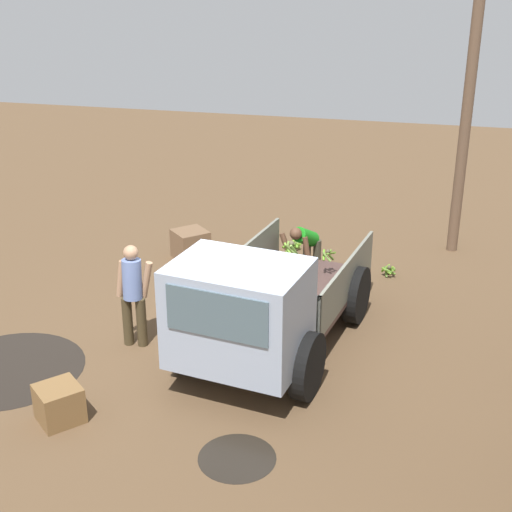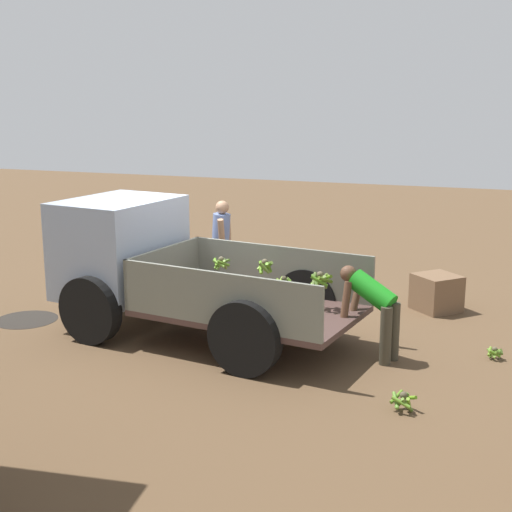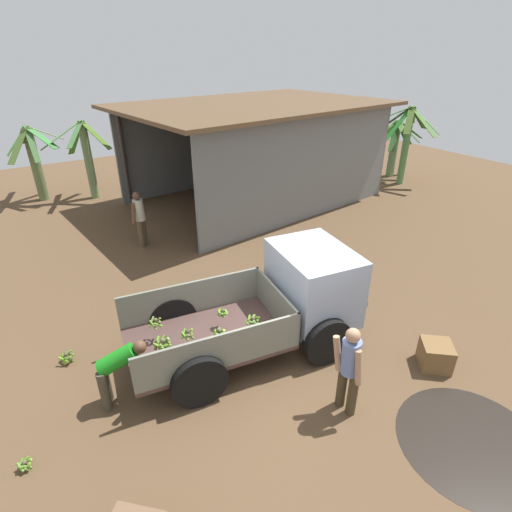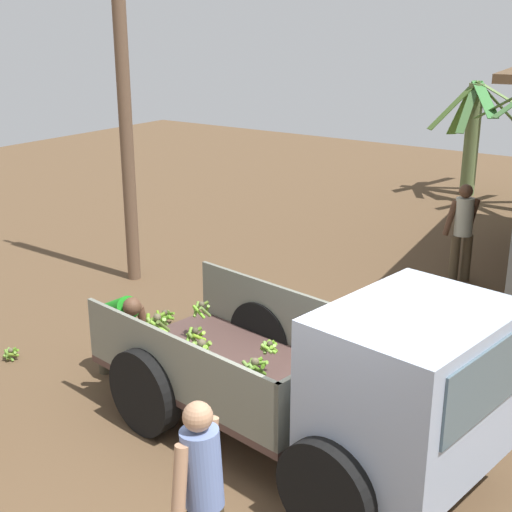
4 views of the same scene
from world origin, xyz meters
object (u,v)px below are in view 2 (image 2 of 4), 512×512
at_px(person_worker_loading, 373,304).
at_px(banana_bunch_on_ground_1, 403,400).
at_px(cargo_truck, 150,263).
at_px(wooden_crate_0, 437,293).
at_px(banana_bunch_on_ground_0, 495,352).
at_px(wooden_crate_1, 118,269).
at_px(person_foreground_visitor, 221,243).

relative_size(person_worker_loading, banana_bunch_on_ground_1, 3.98).
xyz_separation_m(cargo_truck, banana_bunch_on_ground_1, (-3.90, 1.60, -0.85)).
bearing_deg(banana_bunch_on_ground_1, wooden_crate_0, -89.02).
relative_size(banana_bunch_on_ground_0, wooden_crate_0, 0.35).
height_order(banana_bunch_on_ground_1, wooden_crate_1, wooden_crate_1).
distance_m(cargo_truck, person_foreground_visitor, 2.00).
bearing_deg(person_foreground_visitor, wooden_crate_1, 171.76).
bearing_deg(banana_bunch_on_ground_0, person_foreground_visitor, -19.65).
distance_m(cargo_truck, banana_bunch_on_ground_1, 4.30).
relative_size(banana_bunch_on_ground_1, wooden_crate_0, 0.48).
bearing_deg(wooden_crate_0, cargo_truck, 31.38).
distance_m(cargo_truck, wooden_crate_0, 4.55).
distance_m(banana_bunch_on_ground_1, wooden_crate_0, 3.94).
bearing_deg(person_worker_loading, banana_bunch_on_ground_0, -144.26).
bearing_deg(cargo_truck, banana_bunch_on_ground_1, 166.22).
bearing_deg(wooden_crate_0, person_foreground_visitor, 5.79).
bearing_deg(banana_bunch_on_ground_0, person_worker_loading, 17.65).
xyz_separation_m(person_foreground_visitor, wooden_crate_0, (-3.54, -0.36, -0.62)).
xyz_separation_m(person_worker_loading, wooden_crate_1, (5.09, -2.23, -0.48)).
distance_m(person_foreground_visitor, person_worker_loading, 3.64).
height_order(banana_bunch_on_ground_0, banana_bunch_on_ground_1, banana_bunch_on_ground_1).
height_order(wooden_crate_0, wooden_crate_1, wooden_crate_0).
bearing_deg(wooden_crate_1, wooden_crate_0, -177.80).
height_order(person_foreground_visitor, banana_bunch_on_ground_1, person_foreground_visitor).
xyz_separation_m(banana_bunch_on_ground_0, wooden_crate_0, (0.95, -1.96, 0.19)).
xyz_separation_m(banana_bunch_on_ground_0, banana_bunch_on_ground_1, (0.89, 1.98, 0.03)).
xyz_separation_m(banana_bunch_on_ground_0, wooden_crate_1, (6.61, -1.75, 0.15)).
relative_size(person_worker_loading, wooden_crate_0, 1.91).
relative_size(cargo_truck, person_foreground_visitor, 2.75).
height_order(banana_bunch_on_ground_1, wooden_crate_0, wooden_crate_0).
height_order(cargo_truck, wooden_crate_1, cargo_truck).
bearing_deg(banana_bunch_on_ground_0, cargo_truck, 4.48).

